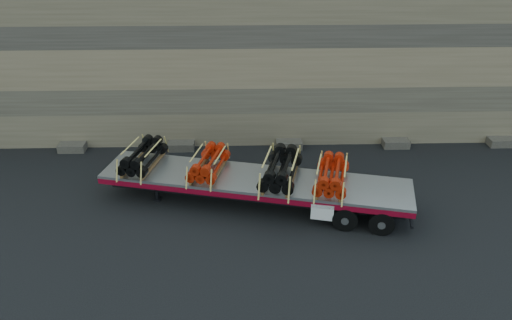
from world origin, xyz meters
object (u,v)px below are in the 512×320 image
(bundle_front, at_px, (143,157))
(bundle_rear, at_px, (331,176))
(bundle_midfront, at_px, (209,164))
(bundle_midrear, at_px, (281,170))
(trailer, at_px, (254,191))

(bundle_front, distance_m, bundle_rear, 7.16)
(bundle_midfront, xyz_separation_m, bundle_midrear, (2.64, -0.64, 0.06))
(trailer, relative_size, bundle_front, 5.01)
(bundle_midfront, relative_size, bundle_midrear, 0.87)
(trailer, bearing_deg, bundle_midrear, 0.00)
(bundle_midfront, height_order, bundle_rear, bundle_rear)
(bundle_midrear, bearing_deg, trailer, -180.00)
(bundle_front, relative_size, bundle_midfront, 1.04)
(bundle_midrear, height_order, bundle_rear, bundle_midrear)
(bundle_midrear, bearing_deg, bundle_midfront, -180.00)
(trailer, distance_m, bundle_midfront, 1.98)
(bundle_midrear, distance_m, bundle_rear, 1.83)
(bundle_rear, bearing_deg, bundle_midrear, 180.00)
(bundle_midrear, bearing_deg, bundle_rear, -0.00)
(bundle_front, bearing_deg, trailer, -0.00)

